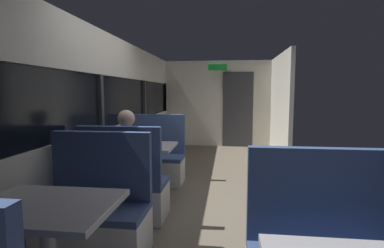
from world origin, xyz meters
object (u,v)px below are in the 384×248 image
(bench_near_window_facing_entry, at_px, (95,219))
(bench_mid_window_facing_entry, at_px, (154,162))
(bench_mid_window_facing_end, at_px, (125,191))
(seated_passenger, at_px, (126,171))
(dining_table_near_window, at_px, (47,218))
(dining_table_mid_window, at_px, (142,152))

(bench_near_window_facing_entry, bearing_deg, bench_mid_window_facing_entry, 90.00)
(bench_mid_window_facing_end, height_order, seated_passenger, seated_passenger)
(seated_passenger, bearing_deg, bench_near_window_facing_entry, -90.00)
(dining_table_near_window, distance_m, bench_mid_window_facing_entry, 2.88)
(bench_near_window_facing_entry, height_order, bench_mid_window_facing_end, same)
(seated_passenger, bearing_deg, bench_mid_window_facing_entry, 90.00)
(dining_table_near_window, relative_size, dining_table_mid_window, 1.00)
(dining_table_near_window, xyz_separation_m, dining_table_mid_window, (0.00, 2.16, 0.00))
(bench_mid_window_facing_end, relative_size, seated_passenger, 0.87)
(bench_mid_window_facing_end, relative_size, bench_mid_window_facing_entry, 1.00)
(bench_mid_window_facing_entry, bearing_deg, bench_mid_window_facing_end, -90.00)
(dining_table_mid_window, bearing_deg, bench_mid_window_facing_entry, 90.00)
(dining_table_near_window, xyz_separation_m, seated_passenger, (0.00, 1.54, -0.10))
(seated_passenger, bearing_deg, dining_table_near_window, -90.00)
(dining_table_mid_window, xyz_separation_m, bench_mid_window_facing_end, (0.00, -0.70, -0.31))
(bench_mid_window_facing_end, xyz_separation_m, bench_mid_window_facing_entry, (0.00, 1.40, 0.00))
(bench_mid_window_facing_entry, distance_m, seated_passenger, 1.34)
(dining_table_near_window, height_order, seated_passenger, seated_passenger)
(bench_mid_window_facing_end, xyz_separation_m, seated_passenger, (0.00, 0.07, 0.21))
(dining_table_near_window, height_order, bench_mid_window_facing_end, bench_mid_window_facing_end)
(bench_mid_window_facing_end, bearing_deg, dining_table_near_window, -90.00)
(bench_mid_window_facing_end, distance_m, seated_passenger, 0.22)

